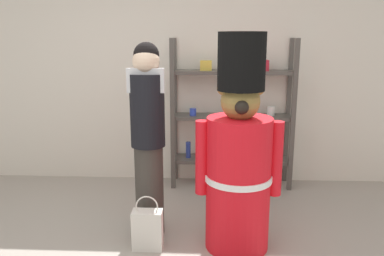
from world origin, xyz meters
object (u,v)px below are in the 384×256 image
Objects in this scene: merchandise_shelf at (233,114)px; person_shopper at (148,134)px; teddy_bear_guard at (239,161)px; shopping_bag at (148,229)px.

merchandise_shelf reaches higher than person_shopper.
person_shopper is at bearing 165.08° from teddy_bear_guard.
merchandise_shelf reaches higher than shopping_bag.
teddy_bear_guard is 0.81m from person_shopper.
teddy_bear_guard is (-0.03, -1.42, -0.10)m from merchandise_shelf.
person_shopper is 3.60× the size of shopping_bag.
person_shopper is at bearing -123.14° from merchandise_shelf.
shopping_bag is at bearing -117.26° from merchandise_shelf.
merchandise_shelf is 3.65× the size of shopping_bag.
shopping_bag is at bearing -173.84° from teddy_bear_guard.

